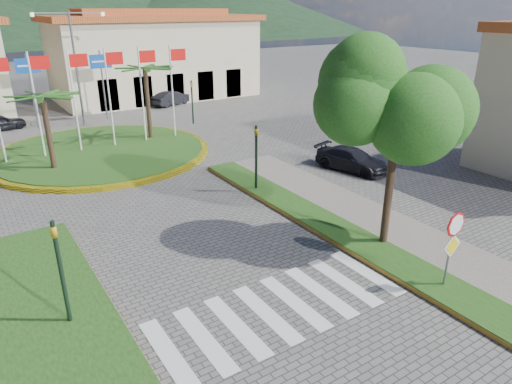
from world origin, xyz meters
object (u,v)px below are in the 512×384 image
stop_sign (453,238)px  car_dark_a (0,123)px  roundabout_island (101,151)px  deciduous_tree (399,105)px  car_side_right (352,159)px  car_dark_b (171,98)px

stop_sign → car_dark_a: (-9.26, 29.69, -1.22)m
roundabout_island → deciduous_tree: bearing=-72.1°
deciduous_tree → car_side_right: size_ratio=1.66×
roundabout_island → car_dark_b: size_ratio=3.25×
roundabout_island → car_dark_b: bearing=50.5°
stop_sign → roundabout_island: bearing=103.7°
car_dark_b → car_side_right: (0.97, -21.77, -0.05)m
deciduous_tree → roundabout_island: bearing=107.9°
car_dark_a → stop_sign: bearing=-176.4°
car_dark_a → car_side_right: bearing=-157.0°
roundabout_island → deciduous_tree: 18.55m
car_dark_a → deciduous_tree: bearing=-173.4°
deciduous_tree → car_side_right: (4.97, 6.75, -4.58)m
car_side_right → stop_sign: bearing=-134.9°
deciduous_tree → car_dark_a: size_ratio=2.04×
stop_sign → car_side_right: (5.57, 9.78, -1.20)m
roundabout_island → deciduous_tree: size_ratio=1.87×
deciduous_tree → car_side_right: deciduous_tree is taller
car_side_right → roundabout_island: bearing=120.3°
stop_sign → deciduous_tree: 4.59m
stop_sign → car_dark_b: stop_sign is taller
deciduous_tree → car_dark_b: 29.15m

